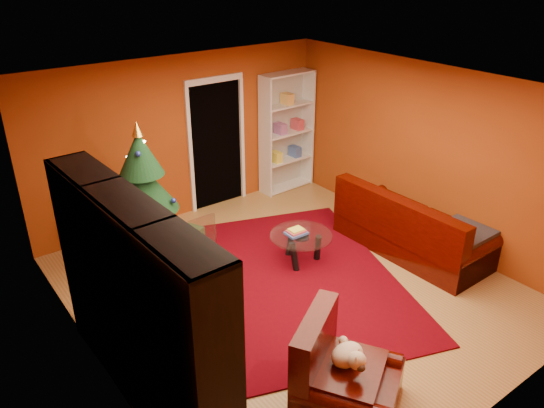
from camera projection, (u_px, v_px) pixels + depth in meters
floor at (290, 288)px, 6.95m from camera, size 5.00×5.50×0.05m
ceiling at (294, 87)px, 5.80m from camera, size 5.00×5.50×0.05m
wall_back at (182, 138)px, 8.38m from camera, size 5.00×0.05×2.60m
wall_left at (84, 264)px, 5.01m from camera, size 0.05×5.50×2.60m
wall_right at (427, 153)px, 7.74m from camera, size 0.05×5.50×2.60m
doorway at (217, 146)px, 8.78m from camera, size 1.06×0.60×2.16m
rug at (274, 282)px, 7.02m from camera, size 4.18×4.51×0.02m
media_unit at (138, 306)px, 4.82m from camera, size 0.53×2.78×2.12m
christmas_tree at (145, 198)px, 7.03m from camera, size 1.36×1.36×2.07m
gift_box_teal at (118, 249)px, 7.52m from camera, size 0.32×0.32×0.29m
gift_box_green at (192, 237)px, 7.85m from camera, size 0.37×0.37×0.28m
gift_box_red at (164, 225)px, 8.28m from camera, size 0.25×0.25×0.20m
white_bookshelf at (287, 133)px, 9.39m from camera, size 1.02×0.40×2.17m
armchair at (350, 375)px, 4.96m from camera, size 1.36×1.36×0.77m
dog at (347, 355)px, 4.94m from camera, size 0.50×0.46×0.25m
sofa at (414, 220)px, 7.60m from camera, size 1.05×2.24×0.96m
coffee_table at (301, 248)px, 7.39m from camera, size 0.89×0.89×0.54m
acrylic_chair at (210, 254)px, 6.94m from camera, size 0.40×0.44×0.77m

